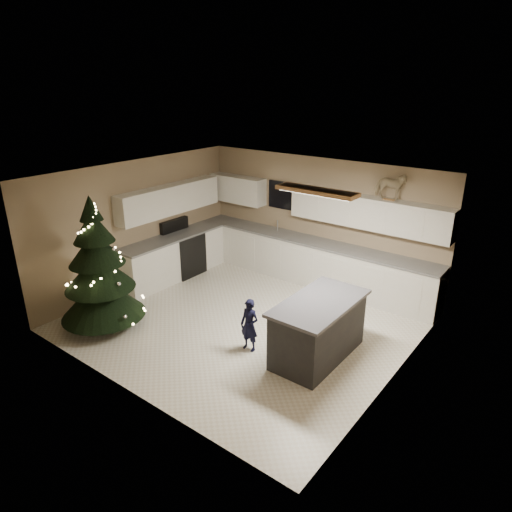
# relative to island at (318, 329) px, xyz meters

# --- Properties ---
(ground_plane) EXTENTS (5.50, 5.50, 0.00)m
(ground_plane) POSITION_rel_island_xyz_m (-1.59, 0.15, -0.48)
(ground_plane) COLOR beige
(room_shell) EXTENTS (5.52, 5.02, 2.61)m
(room_shell) POSITION_rel_island_xyz_m (-1.57, 0.15, 1.27)
(room_shell) COLOR #9C8668
(room_shell) RESTS_ON ground_plane
(cabinetry) EXTENTS (5.50, 3.20, 2.00)m
(cabinetry) POSITION_rel_island_xyz_m (-2.50, 1.80, 0.28)
(cabinetry) COLOR silver
(cabinetry) RESTS_ON ground_plane
(island) EXTENTS (0.90, 1.70, 0.95)m
(island) POSITION_rel_island_xyz_m (0.00, 0.00, 0.00)
(island) COLOR black
(island) RESTS_ON ground_plane
(bar_stool) EXTENTS (0.32, 0.32, 0.61)m
(bar_stool) POSITION_rel_island_xyz_m (-0.54, 0.34, -0.02)
(bar_stool) COLOR brown
(bar_stool) RESTS_ON ground_plane
(christmas_tree) EXTENTS (1.47, 1.42, 2.35)m
(christmas_tree) POSITION_rel_island_xyz_m (-3.44, -1.45, 0.49)
(christmas_tree) COLOR #3F2816
(christmas_tree) RESTS_ON ground_plane
(toddler) EXTENTS (0.33, 0.23, 0.87)m
(toddler) POSITION_rel_island_xyz_m (-0.95, -0.50, -0.04)
(toddler) COLOR black
(toddler) RESTS_ON ground_plane
(rocking_horse) EXTENTS (0.61, 0.38, 0.50)m
(rocking_horse) POSITION_rel_island_xyz_m (-0.05, 2.47, 1.78)
(rocking_horse) COLOR brown
(rocking_horse) RESTS_ON cabinetry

